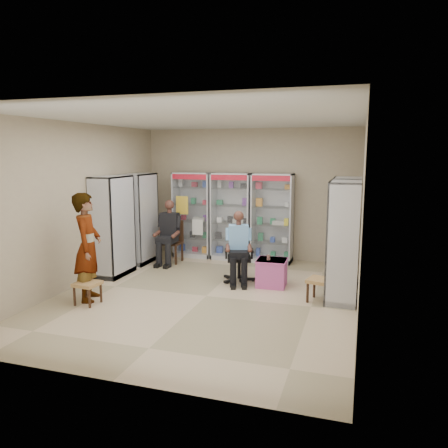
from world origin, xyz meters
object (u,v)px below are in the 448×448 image
(cabinet_back_left, at_px, (193,215))
(woven_stool_b, at_px, (88,293))
(cabinet_back_right, at_px, (272,218))
(office_chair, at_px, (239,256))
(cabinet_right_far, at_px, (346,231))
(wooden_chair, at_px, (171,242))
(cabinet_right_near, at_px, (343,242))
(cabinet_left_near, at_px, (113,226))
(cabinet_left_far, at_px, (139,218))
(cabinet_back_mid, at_px, (232,216))
(seated_shopkeeper, at_px, (238,249))
(standing_man, at_px, (88,247))
(pink_trunk, at_px, (272,273))
(woven_stool_a, at_px, (320,290))

(cabinet_back_left, height_order, woven_stool_b, cabinet_back_left)
(cabinet_back_right, relative_size, office_chair, 1.97)
(cabinet_right_far, relative_size, wooden_chair, 2.13)
(cabinet_back_left, height_order, cabinet_right_near, same)
(cabinet_back_right, bearing_deg, cabinet_left_near, -144.35)
(cabinet_back_right, height_order, cabinet_left_far, same)
(cabinet_back_mid, height_order, cabinet_right_near, same)
(seated_shopkeeper, distance_m, woven_stool_b, 2.83)
(cabinet_right_near, xyz_separation_m, seated_shopkeeper, (-1.93, 0.48, -0.36))
(cabinet_right_far, bearing_deg, cabinet_back_mid, 66.35)
(office_chair, bearing_deg, cabinet_back_mid, 94.32)
(office_chair, relative_size, standing_man, 0.56)
(seated_shopkeeper, bearing_deg, cabinet_back_right, 63.68)
(cabinet_back_right, distance_m, office_chair, 1.80)
(pink_trunk, relative_size, standing_man, 0.29)
(woven_stool_a, bearing_deg, cabinet_right_near, 30.42)
(cabinet_back_mid, distance_m, cabinet_right_far, 2.82)
(cabinet_left_far, relative_size, office_chair, 1.97)
(wooden_chair, xyz_separation_m, woven_stool_b, (-0.16, -2.96, -0.29))
(cabinet_right_far, height_order, cabinet_right_near, same)
(cabinet_right_near, height_order, cabinet_left_near, same)
(cabinet_right_far, xyz_separation_m, standing_man, (-4.05, -2.35, -0.09))
(cabinet_left_far, height_order, seated_shopkeeper, cabinet_left_far)
(cabinet_back_left, relative_size, pink_trunk, 3.82)
(woven_stool_a, bearing_deg, cabinet_back_left, 142.86)
(office_chair, distance_m, seated_shopkeeper, 0.15)
(cabinet_left_near, xyz_separation_m, pink_trunk, (3.19, 0.21, -0.75))
(cabinet_right_near, distance_m, woven_stool_b, 4.28)
(pink_trunk, height_order, woven_stool_a, pink_trunk)
(standing_man, bearing_deg, cabinet_back_right, -54.89)
(wooden_chair, distance_m, woven_stool_b, 2.98)
(cabinet_back_right, relative_size, woven_stool_b, 5.42)
(woven_stool_a, bearing_deg, standing_man, -164.11)
(office_chair, distance_m, standing_man, 2.80)
(cabinet_right_near, xyz_separation_m, woven_stool_b, (-3.94, -1.46, -0.82))
(cabinet_back_left, xyz_separation_m, office_chair, (1.60, -1.70, -0.49))
(seated_shopkeeper, relative_size, woven_stool_b, 3.50)
(seated_shopkeeper, bearing_deg, cabinet_back_mid, 93.78)
(standing_man, bearing_deg, cabinet_back_left, -28.57)
(cabinet_left_near, xyz_separation_m, seated_shopkeeper, (2.53, 0.28, -0.36))
(cabinet_back_left, distance_m, cabinet_back_right, 1.90)
(cabinet_back_right, height_order, pink_trunk, cabinet_back_right)
(cabinet_right_far, distance_m, woven_stool_a, 1.56)
(cabinet_back_right, xyz_separation_m, woven_stool_a, (1.30, -2.42, -0.81))
(cabinet_left_near, distance_m, office_chair, 2.60)
(cabinet_back_mid, bearing_deg, cabinet_right_far, -23.65)
(wooden_chair, bearing_deg, woven_stool_a, -26.15)
(cabinet_back_mid, relative_size, pink_trunk, 3.82)
(cabinet_right_near, height_order, cabinet_left_far, same)
(cabinet_left_far, relative_size, seated_shopkeeper, 1.55)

